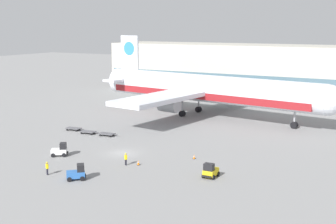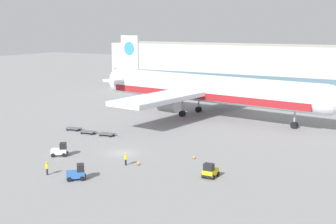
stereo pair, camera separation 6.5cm
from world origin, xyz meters
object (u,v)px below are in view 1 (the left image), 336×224
baggage_dolly_lead (73,128)px  traffic_cone_far (194,157)px  baggage_dolly_third (107,134)px  ground_crew_far (47,167)px  baggage_dolly_second (88,132)px  traffic_cone_near (138,163)px  baggage_tug_far (77,173)px  baggage_tug_mid (60,150)px  baggage_tug_foreground (210,171)px  ground_crew_near (126,158)px  airplane_main (204,89)px

baggage_dolly_lead → traffic_cone_far: size_ratio=5.81×
baggage_dolly_third → ground_crew_far: (6.38, -21.66, 0.67)m
baggage_dolly_second → traffic_cone_near: (18.46, -11.77, -0.03)m
baggage_tug_far → ground_crew_far: 4.69m
baggage_dolly_second → traffic_cone_near: bearing=-39.1°
baggage_dolly_third → traffic_cone_far: bearing=-21.8°
baggage_tug_mid → baggage_dolly_second: 14.67m
baggage_dolly_third → baggage_dolly_lead: bearing=169.6°
baggage_tug_far → ground_crew_far: bearing=143.9°
baggage_dolly_lead → baggage_dolly_third: (8.14, -0.55, 0.00)m
baggage_dolly_lead → traffic_cone_far: bearing=-18.6°
baggage_tug_mid → ground_crew_far: 9.14m
baggage_tug_foreground → ground_crew_near: (-12.60, -0.86, 0.17)m
airplane_main → baggage_tug_foreground: bearing=-56.2°
baggage_dolly_second → ground_crew_near: 21.18m
ground_crew_near → traffic_cone_near: (1.51, 0.91, -0.68)m
airplane_main → ground_crew_far: airplane_main is taller
baggage_tug_far → baggage_dolly_third: bearing=75.9°
airplane_main → baggage_tug_foreground: size_ratio=23.34×
baggage_dolly_lead → traffic_cone_near: 25.90m
ground_crew_far → baggage_dolly_second: bearing=132.5°
airplane_main → ground_crew_near: size_ratio=32.68×
baggage_tug_mid → baggage_dolly_second: (-5.60, 13.55, -0.49)m
ground_crew_near → traffic_cone_far: 10.35m
baggage_dolly_third → traffic_cone_near: 18.85m
baggage_tug_foreground → baggage_tug_far: (-14.52, -9.06, 0.00)m
baggage_dolly_third → ground_crew_near: (12.96, -13.00, 0.66)m
airplane_main → ground_crew_far: size_ratio=32.26×
baggage_tug_foreground → traffic_cone_far: baggage_tug_foreground is taller
baggage_tug_far → baggage_dolly_second: (-15.04, 20.88, -0.49)m
baggage_tug_far → baggage_dolly_third: 23.91m
airplane_main → traffic_cone_far: airplane_main is taller
ground_crew_near → traffic_cone_near: 1.89m
ground_crew_near → baggage_dolly_lead: bearing=-16.3°
baggage_tug_mid → traffic_cone_near: baggage_tug_mid is taller
baggage_tug_foreground → baggage_tug_far: 17.11m
baggage_dolly_second → ground_crew_near: ground_crew_near is taller
baggage_tug_foreground → baggage_tug_far: same height
baggage_tug_foreground → traffic_cone_near: bearing=-91.2°
baggage_tug_foreground → traffic_cone_far: bearing=-141.1°
baggage_tug_foreground → traffic_cone_near: 11.11m
baggage_tug_mid → traffic_cone_far: 20.21m
ground_crew_near → traffic_cone_near: ground_crew_near is taller
ground_crew_far → baggage_tug_far: bearing=22.1°
baggage_tug_mid → traffic_cone_near: (12.86, 1.78, -0.51)m
airplane_main → traffic_cone_near: bearing=-71.3°
baggage_tug_mid → ground_crew_near: (11.36, 0.87, 0.17)m
ground_crew_near → ground_crew_far: (-6.58, -8.65, 0.02)m
baggage_tug_mid → baggage_dolly_second: bearing=78.1°
baggage_dolly_second → baggage_dolly_third: 4.01m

